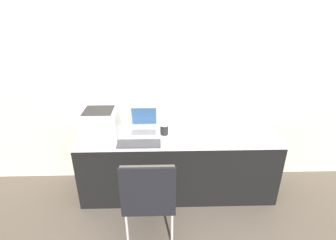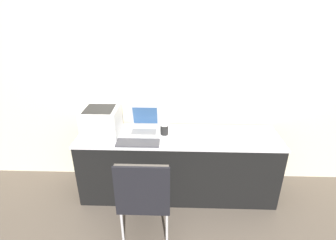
% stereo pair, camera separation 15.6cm
% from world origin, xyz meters
% --- Properties ---
extents(ground_plane, '(14.00, 14.00, 0.00)m').
position_xyz_m(ground_plane, '(0.00, 0.00, 0.00)').
color(ground_plane, brown).
extents(wall_back, '(8.00, 0.05, 2.60)m').
position_xyz_m(wall_back, '(0.00, 0.65, 1.30)').
color(wall_back, beige).
rests_on(wall_back, ground_plane).
extents(table, '(2.24, 0.59, 0.77)m').
position_xyz_m(table, '(0.00, 0.28, 0.39)').
color(table, black).
rests_on(table, ground_plane).
extents(printer, '(0.39, 0.39, 0.31)m').
position_xyz_m(printer, '(-0.85, 0.32, 0.94)').
color(printer, silver).
rests_on(printer, table).
extents(laptop_left, '(0.31, 0.33, 0.27)m').
position_xyz_m(laptop_left, '(-0.39, 0.41, 0.83)').
color(laptop_left, '#B7B7BC').
rests_on(laptop_left, table).
extents(external_keyboard, '(0.45, 0.17, 0.02)m').
position_xyz_m(external_keyboard, '(-0.43, 0.10, 0.78)').
color(external_keyboard, '#3D3D42').
rests_on(external_keyboard, table).
extents(coffee_cup, '(0.09, 0.09, 0.12)m').
position_xyz_m(coffee_cup, '(-0.16, 0.32, 0.83)').
color(coffee_cup, black).
rests_on(coffee_cup, table).
extents(mouse, '(0.06, 0.05, 0.03)m').
position_xyz_m(mouse, '(-0.12, 0.10, 0.78)').
color(mouse, silver).
rests_on(mouse, table).
extents(chair, '(0.48, 0.45, 0.91)m').
position_xyz_m(chair, '(-0.31, -0.42, 0.56)').
color(chair, '#4C4742').
rests_on(chair, ground_plane).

